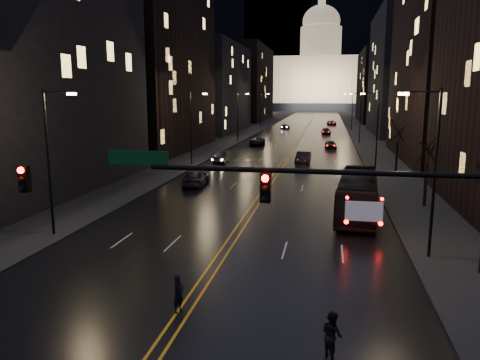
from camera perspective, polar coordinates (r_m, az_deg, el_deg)
The scene contains 36 objects.
ground at distance 18.39m, azimuth -8.47°, elevation -17.89°, with size 900.00×900.00×0.00m, color black.
road at distance 145.61m, azimuth 8.54°, elevation 6.92°, with size 20.00×320.00×0.02m, color black.
sidewalk_left at distance 146.80m, azimuth 3.03°, elevation 7.07°, with size 8.00×320.00×0.16m, color black.
sidewalk_right at distance 145.75m, azimuth 14.08°, elevation 6.75°, with size 8.00×320.00×0.16m, color black.
center_line at distance 145.61m, azimuth 8.54°, elevation 6.92°, with size 0.62×320.00×0.01m, color orange.
building_left_near at distance 45.76m, azimuth -25.36°, elevation 12.36°, with size 12.00×28.00×22.00m, color black.
building_left_mid at distance 74.33m, azimuth -10.59°, elevation 14.37°, with size 12.00×30.00×28.00m, color black.
building_left_far at distance 110.48m, azimuth -3.28°, elevation 11.11°, with size 12.00×34.00×20.00m, color black.
building_left_dist at distance 157.52m, azimuth 0.99°, elevation 11.65°, with size 12.00×40.00×24.00m, color black.
building_right_tall at distance 67.85m, azimuth 25.07°, elevation 18.25°, with size 12.00×30.00×38.00m, color black.
building_right_mid at distance 108.45m, azimuth 19.32°, elevation 12.15°, with size 12.00×34.00×26.00m, color black.
building_right_dist at distance 156.03m, azimuth 16.66°, elevation 10.87°, with size 12.00×40.00×22.00m, color black.
mountain_ridge at distance 400.72m, azimuth 16.31°, elevation 18.13°, with size 520.00×60.00×130.00m, color black.
capitol at distance 265.44m, azimuth 9.68°, elevation 12.13°, with size 90.00×50.00×58.50m.
traffic_signal at distance 15.66m, azimuth 11.90°, elevation -3.04°, with size 17.29×0.45×7.00m.
streetlamp_right_near at distance 26.05m, azimuth 22.34°, elevation 1.70°, with size 2.13×0.25×9.00m.
streetlamp_left_near at distance 30.27m, azimuth -22.06°, elevation 2.83°, with size 2.13×0.25×9.00m.
streetlamp_right_mid at distance 55.62m, azimuth 16.22°, elevation 6.32°, with size 2.13×0.25×9.00m.
streetlamp_left_mid at distance 57.71m, azimuth -5.82°, elevation 6.81°, with size 2.13×0.25×9.00m.
streetlamp_right_far at distance 85.49m, azimuth 14.34°, elevation 7.71°, with size 2.13×0.25×9.00m.
streetlamp_left_far at distance 86.87m, azimuth -0.18°, elevation 8.07°, with size 2.13×0.25×9.00m.
streetlamp_right_dist at distance 115.42m, azimuth 13.44°, elevation 8.38°, with size 2.13×0.25×9.00m.
streetlamp_left_dist at distance 116.45m, azimuth 2.63°, elevation 8.66°, with size 2.13×0.25×9.00m.
tree_right_mid at distance 38.22m, azimuth 21.95°, elevation 3.43°, with size 2.40×2.40×6.65m.
tree_right_far at distance 53.93m, azimuth 18.71°, elevation 5.47°, with size 2.40×2.40×6.65m.
bus at distance 34.78m, azimuth 14.16°, elevation -1.74°, with size 2.59×11.07×3.08m, color black.
oncoming_car_a at distance 44.90m, azimuth -5.42°, elevation 0.30°, with size 1.94×4.82×1.64m, color black.
oncoming_car_b at distance 59.75m, azimuth -2.35°, elevation 2.77°, with size 1.52×4.35×1.43m, color black.
oncoming_car_c at distance 81.07m, azimuth 2.13°, elevation 4.83°, with size 2.54×5.51×1.53m, color black.
oncoming_car_d at distance 117.63m, azimuth 5.52°, elevation 6.48°, with size 1.81×4.45×1.29m, color black.
receding_car_a at distance 59.61m, azimuth 7.69°, elevation 2.70°, with size 1.60×4.60×1.52m, color black.
receding_car_b at distance 76.69m, azimuth 10.99°, elevation 4.26°, with size 1.61×4.00×1.36m, color black.
receding_car_c at distance 103.90m, azimuth 10.44°, elevation 5.85°, with size 1.88×4.64×1.35m, color black.
receding_car_d at distance 135.96m, azimuth 11.12°, elevation 6.86°, with size 2.14×4.64×1.29m, color black.
pedestrian_a at distance 19.46m, azimuth -7.52°, elevation -13.60°, with size 0.58×0.38×1.58m, color black.
pedestrian_b at distance 16.62m, azimuth 11.15°, elevation -18.01°, with size 0.81×0.44×1.66m, color black.
Camera 1 is at (5.49, -15.25, 8.70)m, focal length 35.00 mm.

